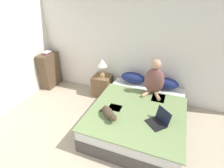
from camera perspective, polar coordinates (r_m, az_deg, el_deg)
The scene contains 11 objects.
wall_back at distance 4.21m, azimuth 6.00°, elevation 12.01°, with size 5.72×0.05×2.55m.
bed at distance 3.61m, azimuth 8.61°, elevation -10.20°, with size 1.73×2.11×0.48m.
pillow_near at distance 4.21m, azimuth 6.85°, elevation 2.09°, with size 0.58×0.28×0.25m.
pillow_far at distance 4.12m, azimuth 17.04°, elevation 0.28°, with size 0.58×0.28×0.25m.
person_sitting at distance 3.77m, azimuth 13.63°, elevation 1.39°, with size 0.42×0.41×0.77m.
cat_tabby at distance 3.10m, azimuth -1.06°, elevation -9.54°, with size 0.42×0.44×0.18m.
laptop_open at distance 3.10m, azimuth 14.90°, elevation -11.55°, with size 0.43×0.43×0.25m.
nightstand at distance 4.56m, azimuth -3.16°, elevation -0.39°, with size 0.46×0.45×0.52m.
table_lamp at distance 4.27m, azimuth -3.21°, elevation 6.49°, with size 0.26×0.26×0.47m.
bookshelf at distance 5.18m, azimuth -19.72°, elevation 4.27°, with size 0.29×0.58×0.95m.
book_stack_top at distance 5.01m, azimuth -20.62°, elevation 9.55°, with size 0.18×0.24×0.06m.
Camera 1 is at (1.05, -0.77, 2.51)m, focal length 28.00 mm.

